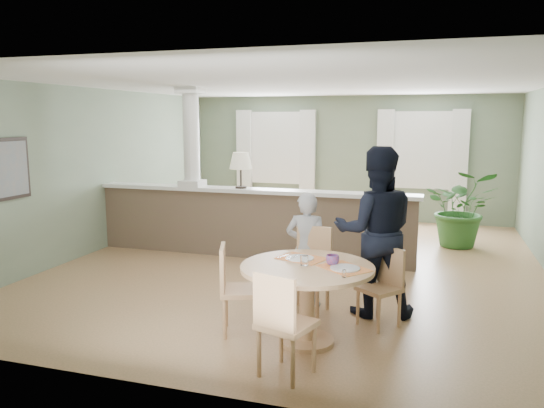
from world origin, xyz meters
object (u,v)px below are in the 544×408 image
(chair_far_boy, at_px, (310,265))
(chair_near, at_px, (282,320))
(man_person, at_px, (375,232))
(dining_table, at_px, (308,282))
(chair_side, at_px, (234,285))
(chair_far_man, at_px, (384,283))
(houseplant, at_px, (462,208))
(child_person, at_px, (307,249))
(sofa, at_px, (262,212))

(chair_far_boy, distance_m, chair_near, 1.67)
(chair_far_boy, bearing_deg, man_person, 16.89)
(dining_table, distance_m, chair_side, 0.79)
(chair_far_man, height_order, chair_near, chair_near)
(houseplant, height_order, man_person, man_person)
(chair_near, relative_size, child_person, 0.69)
(chair_far_boy, height_order, chair_side, chair_far_boy)
(chair_far_boy, xyz_separation_m, child_person, (-0.09, 0.18, 0.14))
(dining_table, height_order, chair_far_boy, chair_far_boy)
(houseplant, bearing_deg, chair_side, -116.90)
(sofa, distance_m, dining_table, 5.21)
(sofa, height_order, man_person, man_person)
(chair_far_man, bearing_deg, sofa, 162.05)
(sofa, relative_size, houseplant, 2.05)
(dining_table, bearing_deg, houseplant, 71.26)
(chair_far_boy, xyz_separation_m, chair_far_man, (0.85, -0.18, -0.07))
(chair_far_boy, xyz_separation_m, man_person, (0.71, 0.12, 0.42))
(houseplant, xyz_separation_m, chair_far_man, (-0.94, -4.01, -0.21))
(sofa, bearing_deg, chair_far_man, -39.22)
(dining_table, bearing_deg, chair_far_man, 46.65)
(chair_far_boy, relative_size, chair_far_man, 1.16)
(houseplant, relative_size, chair_far_boy, 1.38)
(chair_side, bearing_deg, child_person, -45.66)
(dining_table, relative_size, man_person, 0.68)
(chair_near, distance_m, chair_side, 1.09)
(houseplant, height_order, dining_table, houseplant)
(houseplant, xyz_separation_m, chair_far_boy, (-1.78, -3.83, -0.13))
(houseplant, bearing_deg, man_person, -106.11)
(chair_side, bearing_deg, sofa, -4.45)
(dining_table, xyz_separation_m, chair_far_boy, (-0.18, 0.88, -0.09))
(dining_table, distance_m, chair_near, 0.79)
(sofa, xyz_separation_m, child_person, (1.79, -3.71, 0.28))
(dining_table, height_order, chair_far_man, dining_table)
(sofa, distance_m, man_person, 4.61)
(houseplant, height_order, chair_near, houseplant)
(sofa, bearing_deg, dining_table, -49.67)
(houseplant, relative_size, child_person, 0.99)
(chair_near, distance_m, man_person, 1.92)
(sofa, relative_size, dining_table, 2.11)
(sofa, height_order, chair_far_boy, chair_far_boy)
(dining_table, xyz_separation_m, chair_side, (-0.78, 0.02, -0.12))
(chair_near, relative_size, chair_side, 1.02)
(houseplant, distance_m, man_person, 3.87)
(houseplant, bearing_deg, child_person, -117.13)
(man_person, bearing_deg, chair_far_boy, -3.10)
(chair_far_boy, height_order, child_person, child_person)
(man_person, bearing_deg, houseplant, -119.08)
(chair_far_boy, bearing_deg, chair_side, -117.68)
(chair_near, bearing_deg, houseplant, -89.27)
(dining_table, bearing_deg, chair_side, 178.59)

